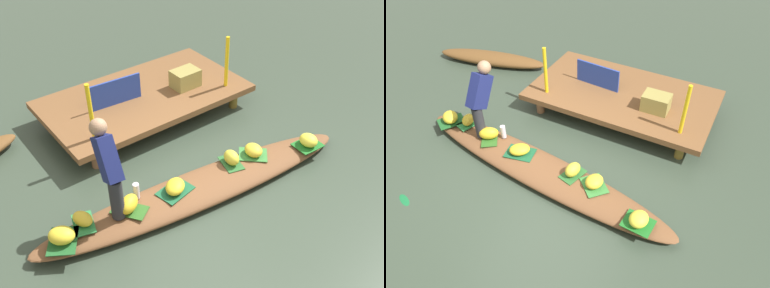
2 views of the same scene
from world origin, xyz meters
TOP-DOWN VIEW (x-y plane):
  - canal_water at (0.00, 0.00)m, footprint 40.00×40.00m
  - dock_platform at (0.48, 2.06)m, footprint 3.20×1.80m
  - vendor_boat at (0.00, 0.00)m, footprint 4.53×1.22m
  - moored_boat at (-2.65, 2.34)m, footprint 2.45×1.00m
  - leaf_mat_0 at (-0.36, 0.07)m, footprint 0.48×0.38m
  - banana_bunch_0 at (-0.36, 0.07)m, footprint 0.39×0.38m
  - leaf_mat_1 at (0.56, 0.06)m, footprint 0.33×0.42m
  - banana_bunch_1 at (0.56, 0.06)m, footprint 0.23×0.29m
  - leaf_mat_2 at (-0.99, 0.14)m, footprint 0.44×0.49m
  - banana_bunch_2 at (-0.99, 0.14)m, footprint 0.36×0.32m
  - leaf_mat_3 at (-1.52, 0.28)m, footprint 0.33×0.42m
  - banana_bunch_3 at (-1.52, 0.28)m, footprint 0.26×0.31m
  - leaf_mat_4 at (1.69, -0.31)m, footprint 0.40×0.33m
  - banana_bunch_4 at (1.69, -0.31)m, footprint 0.28×0.31m
  - leaf_mat_5 at (-1.82, 0.18)m, footprint 0.49×0.52m
  - banana_bunch_5 at (-1.82, 0.18)m, footprint 0.38×0.38m
  - leaf_mat_6 at (0.92, 0.01)m, footprint 0.49×0.49m
  - banana_bunch_6 at (0.92, 0.01)m, footprint 0.29×0.32m
  - vendor_person at (-1.12, 0.25)m, footprint 0.24×0.53m
  - water_bottle at (-0.80, 0.27)m, footprint 0.08×0.08m
  - market_banner at (-0.02, 2.06)m, footprint 0.84×0.09m
  - railing_post_west at (-0.72, 1.46)m, footprint 0.06×0.06m
  - railing_post_east at (1.68, 1.46)m, footprint 0.06×0.06m
  - produce_crate at (1.15, 1.85)m, footprint 0.45×0.33m
  - drifting_plant_2 at (-1.39, -1.32)m, footprint 0.29×0.19m

SIDE VIEW (x-z plane):
  - canal_water at x=0.00m, z-range 0.00..0.00m
  - drifting_plant_2 at x=-1.39m, z-range 0.00..0.01m
  - vendor_boat at x=0.00m, z-range 0.00..0.20m
  - moored_boat at x=-2.65m, z-range 0.00..0.24m
  - leaf_mat_0 at x=-0.36m, z-range 0.20..0.21m
  - leaf_mat_1 at x=0.56m, z-range 0.20..0.21m
  - leaf_mat_2 at x=-0.99m, z-range 0.20..0.21m
  - leaf_mat_3 at x=-1.52m, z-range 0.20..0.21m
  - leaf_mat_4 at x=1.69m, z-range 0.20..0.21m
  - leaf_mat_5 at x=-1.82m, z-range 0.20..0.21m
  - leaf_mat_6 at x=0.92m, z-range 0.20..0.21m
  - banana_bunch_0 at x=-0.36m, z-range 0.20..0.35m
  - banana_bunch_3 at x=-1.52m, z-range 0.20..0.36m
  - banana_bunch_6 at x=0.92m, z-range 0.20..0.36m
  - banana_bunch_4 at x=1.69m, z-range 0.20..0.37m
  - banana_bunch_5 at x=-1.82m, z-range 0.20..0.38m
  - banana_bunch_1 at x=0.56m, z-range 0.20..0.39m
  - banana_bunch_2 at x=-0.99m, z-range 0.20..0.40m
  - water_bottle at x=-0.80m, z-range 0.20..0.42m
  - dock_platform at x=0.48m, z-range 0.13..0.51m
  - produce_crate at x=1.15m, z-range 0.38..0.67m
  - market_banner at x=-0.02m, z-range 0.38..0.79m
  - railing_post_west at x=-0.72m, z-range 0.38..1.23m
  - railing_post_east at x=1.68m, z-range 0.38..1.23m
  - vendor_person at x=-1.12m, z-range 0.29..1.48m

